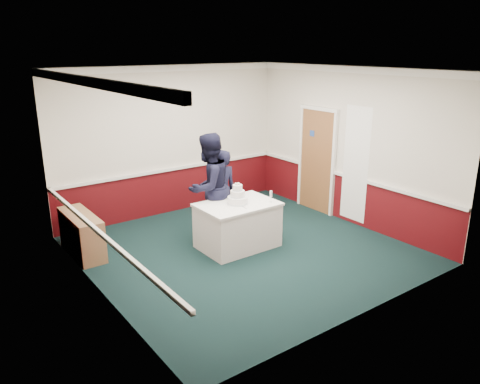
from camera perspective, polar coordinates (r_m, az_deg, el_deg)
ground at (r=8.07m, az=0.59°, el=-7.08°), size 5.00×5.00×0.00m
room_shell at (r=8.01m, az=-1.55°, el=7.48°), size 5.00×5.00×3.00m
sideboard at (r=8.23m, az=-18.72°, el=-4.90°), size 0.41×1.20×0.70m
cake_table at (r=8.06m, az=-0.30°, el=-4.03°), size 1.32×0.92×0.79m
wedding_cake at (r=7.89m, az=-0.30°, el=-0.65°), size 0.35×0.35×0.36m
cake_knife at (r=7.75m, az=0.39°, el=-1.82°), size 0.04×0.22×0.00m
champagne_flute at (r=7.96m, az=3.80°, el=-0.30°), size 0.05×0.05×0.21m
person_man at (r=8.25m, az=-3.82°, el=0.58°), size 1.11×0.98×1.92m
person_woman at (r=8.56m, az=-2.23°, el=-0.00°), size 0.61×0.43×1.58m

